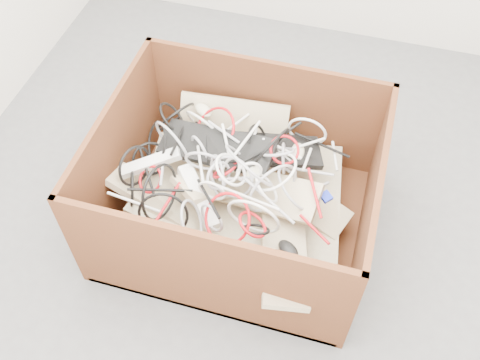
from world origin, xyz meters
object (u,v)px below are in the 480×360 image
(cardboard_box, at_px, (236,202))
(vga_plug, at_px, (326,197))
(power_strip_right, at_px, (199,197))
(power_strip_left, at_px, (150,163))

(cardboard_box, xyz_separation_m, vga_plug, (0.39, 0.00, 0.18))
(cardboard_box, bearing_deg, vga_plug, 0.68)
(power_strip_right, bearing_deg, vga_plug, 63.88)
(power_strip_left, bearing_deg, cardboard_box, -20.34)
(cardboard_box, relative_size, vga_plug, 25.31)
(power_strip_right, relative_size, vga_plug, 6.70)
(power_strip_left, distance_m, power_strip_right, 0.27)
(power_strip_left, relative_size, vga_plug, 5.98)
(power_strip_right, height_order, vga_plug, power_strip_right)
(cardboard_box, distance_m, power_strip_left, 0.43)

